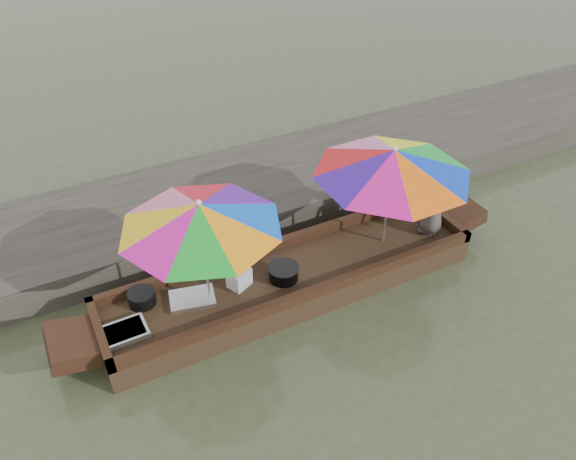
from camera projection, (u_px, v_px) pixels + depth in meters
name	position (u px, v px, depth m)	size (l,w,h in m)	color
water	(291.00, 291.00, 7.84)	(80.00, 80.00, 0.00)	#384326
dock	(230.00, 197.00, 9.23)	(22.00, 2.20, 0.50)	#2D2B26
boat_hull	(291.00, 281.00, 7.73)	(5.23, 1.20, 0.35)	black
cooking_pot	(142.00, 298.00, 7.09)	(0.35, 0.35, 0.18)	black
tray_crayfish	(123.00, 333.00, 6.69)	(0.57, 0.39, 0.09)	silver
tray_scallop	(192.00, 299.00, 7.17)	(0.57, 0.39, 0.06)	silver
charcoal_grill	(284.00, 273.00, 7.46)	(0.39, 0.39, 0.18)	black
supply_bag	(239.00, 278.00, 7.33)	(0.28, 0.22, 0.26)	silver
vendor	(434.00, 199.00, 8.04)	(0.54, 0.36, 1.11)	#463D38
umbrella_bow	(204.00, 254.00, 6.72)	(1.95, 1.95, 1.55)	#5914A5
umbrella_stern	(389.00, 196.00, 7.70)	(2.16, 2.16, 1.55)	#FFFA14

